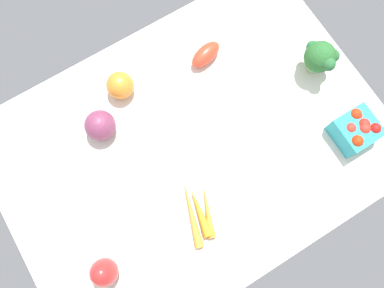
{
  "coord_description": "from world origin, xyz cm",
  "views": [
    {
      "loc": [
        -12.4,
        -20.36,
        101.29
      ],
      "look_at": [
        0.0,
        0.0,
        4.0
      ],
      "focal_mm": 35.04,
      "sensor_mm": 36.0,
      "label": 1
    }
  ],
  "objects_px": {
    "carrot_bunch": "(199,212)",
    "heirloom_tomato_orange": "(120,85)",
    "berry_basket": "(356,130)",
    "roma_tomato": "(206,54)",
    "broccoli_head": "(321,57)",
    "bell_pepper_red": "(104,272)",
    "red_onion_near_basket": "(100,125)"
  },
  "relations": [
    {
      "from": "carrot_bunch",
      "to": "heirloom_tomato_orange",
      "type": "xyz_separation_m",
      "value": [
        -0.01,
        0.4,
        0.03
      ]
    },
    {
      "from": "berry_basket",
      "to": "roma_tomato",
      "type": "bearing_deg",
      "value": 118.85
    },
    {
      "from": "roma_tomato",
      "to": "broccoli_head",
      "type": "relative_size",
      "value": 0.86
    },
    {
      "from": "bell_pepper_red",
      "to": "heirloom_tomato_orange",
      "type": "height_order",
      "value": "bell_pepper_red"
    },
    {
      "from": "roma_tomato",
      "to": "heirloom_tomato_orange",
      "type": "distance_m",
      "value": 0.26
    },
    {
      "from": "bell_pepper_red",
      "to": "berry_basket",
      "type": "bearing_deg",
      "value": -2.33
    },
    {
      "from": "red_onion_near_basket",
      "to": "bell_pepper_red",
      "type": "xyz_separation_m",
      "value": [
        -0.16,
        -0.33,
        0.01
      ]
    },
    {
      "from": "broccoli_head",
      "to": "berry_basket",
      "type": "height_order",
      "value": "broccoli_head"
    },
    {
      "from": "broccoli_head",
      "to": "heirloom_tomato_orange",
      "type": "height_order",
      "value": "broccoli_head"
    },
    {
      "from": "roma_tomato",
      "to": "carrot_bunch",
      "type": "height_order",
      "value": "roma_tomato"
    },
    {
      "from": "roma_tomato",
      "to": "berry_basket",
      "type": "xyz_separation_m",
      "value": [
        0.22,
        -0.4,
        0.02
      ]
    },
    {
      "from": "roma_tomato",
      "to": "broccoli_head",
      "type": "bearing_deg",
      "value": 129.47
    },
    {
      "from": "broccoli_head",
      "to": "bell_pepper_red",
      "type": "bearing_deg",
      "value": -166.51
    },
    {
      "from": "carrot_bunch",
      "to": "berry_basket",
      "type": "distance_m",
      "value": 0.47
    },
    {
      "from": "bell_pepper_red",
      "to": "broccoli_head",
      "type": "bearing_deg",
      "value": 13.49
    },
    {
      "from": "red_onion_near_basket",
      "to": "roma_tomato",
      "type": "xyz_separation_m",
      "value": [
        0.35,
        0.04,
        -0.02
      ]
    },
    {
      "from": "carrot_bunch",
      "to": "berry_basket",
      "type": "height_order",
      "value": "berry_basket"
    },
    {
      "from": "heirloom_tomato_orange",
      "to": "carrot_bunch",
      "type": "bearing_deg",
      "value": -89.14
    },
    {
      "from": "bell_pepper_red",
      "to": "broccoli_head",
      "type": "relative_size",
      "value": 0.88
    },
    {
      "from": "red_onion_near_basket",
      "to": "roma_tomato",
      "type": "height_order",
      "value": "red_onion_near_basket"
    },
    {
      "from": "carrot_bunch",
      "to": "bell_pepper_red",
      "type": "bearing_deg",
      "value": -179.0
    },
    {
      "from": "broccoli_head",
      "to": "carrot_bunch",
      "type": "xyz_separation_m",
      "value": [
        -0.49,
        -0.18,
        -0.06
      ]
    },
    {
      "from": "red_onion_near_basket",
      "to": "berry_basket",
      "type": "xyz_separation_m",
      "value": [
        0.57,
        -0.36,
        -0.0
      ]
    },
    {
      "from": "roma_tomato",
      "to": "bell_pepper_red",
      "type": "xyz_separation_m",
      "value": [
        -0.52,
        -0.37,
        0.03
      ]
    },
    {
      "from": "berry_basket",
      "to": "red_onion_near_basket",
      "type": "bearing_deg",
      "value": 147.67
    },
    {
      "from": "red_onion_near_basket",
      "to": "bell_pepper_red",
      "type": "relative_size",
      "value": 0.81
    },
    {
      "from": "broccoli_head",
      "to": "berry_basket",
      "type": "bearing_deg",
      "value": -96.99
    },
    {
      "from": "bell_pepper_red",
      "to": "carrot_bunch",
      "type": "bearing_deg",
      "value": 1.0
    },
    {
      "from": "red_onion_near_basket",
      "to": "broccoli_head",
      "type": "distance_m",
      "value": 0.62
    },
    {
      "from": "red_onion_near_basket",
      "to": "heirloom_tomato_orange",
      "type": "xyz_separation_m",
      "value": [
        0.1,
        0.07,
        -0.0
      ]
    },
    {
      "from": "bell_pepper_red",
      "to": "roma_tomato",
      "type": "bearing_deg",
      "value": 35.57
    },
    {
      "from": "bell_pepper_red",
      "to": "carrot_bunch",
      "type": "xyz_separation_m",
      "value": [
        0.27,
        0.0,
        -0.04
      ]
    }
  ]
}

